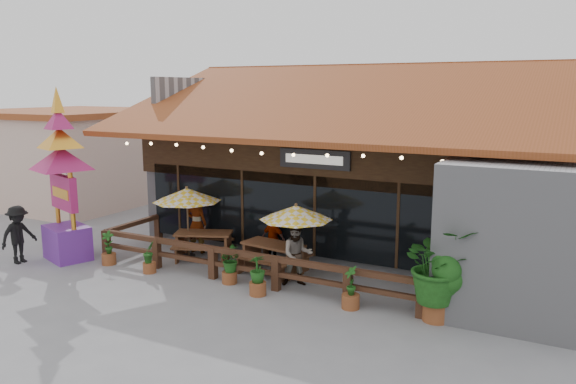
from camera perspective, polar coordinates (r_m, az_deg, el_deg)
The scene contains 19 objects.
ground at distance 15.09m, azimuth 1.41°, elevation -9.67°, with size 100.00×100.00×0.00m, color gray.
restaurant_building at distance 20.45m, azimuth 10.37°, elevation 1.89°, with size 15.50×14.73×6.09m.
patio_railing at distance 15.76m, azimuth -6.42°, elevation -6.49°, with size 10.00×2.60×0.92m.
neighbor_building at distance 28.49m, azimuth -20.82°, elevation 3.62°, with size 8.40×8.40×4.22m.
umbrella_left at distance 17.53m, azimuth -10.23°, elevation -0.32°, with size 2.25×2.25×2.25m.
umbrella_right at distance 15.25m, azimuth 0.81°, elevation -2.13°, with size 2.54×2.54×2.14m.
picnic_table_left at distance 17.63m, azimuth -8.55°, elevation -4.90°, with size 2.17×2.04×0.83m.
picnic_table_right at distance 16.12m, azimuth -1.52°, elevation -6.19°, with size 1.96×1.75×0.85m.
thai_sign_tower at distance 18.18m, azimuth -22.02°, elevation 2.75°, with size 2.68×2.68×5.67m.
tropical_plant at distance 13.06m, azimuth 15.01°, elevation -7.35°, with size 2.12×2.07×2.23m.
diner_a at distance 18.16m, azimuth -9.27°, elevation -3.20°, with size 0.69×0.45×1.89m, color #392612.
diner_b at distance 14.98m, azimuth 0.94°, elevation -6.38°, with size 0.83×0.65×1.71m, color #392612.
diner_c at distance 17.00m, azimuth -1.48°, elevation -4.78°, with size 0.85×0.35×1.45m, color #392612.
pedestrian at distance 18.71m, azimuth -25.71°, elevation -3.92°, with size 1.14×0.65×1.76m, color black.
planter_a at distance 17.68m, azimuth -17.78°, elevation -5.67°, with size 0.43×0.42×1.03m.
planter_b at distance 16.59m, azimuth -13.93°, elevation -6.58°, with size 0.38×0.38×0.93m.
planter_c at distance 15.31m, azimuth -5.99°, elevation -7.21°, with size 0.79×0.76×1.00m.
planter_d at distance 14.42m, azimuth -3.10°, elevation -8.51°, with size 0.56×0.56×1.06m.
planter_e at distance 13.67m, azimuth 6.40°, elevation -9.92°, with size 0.44×0.45×1.06m.
Camera 1 is at (6.28, -12.70, 5.19)m, focal length 35.00 mm.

